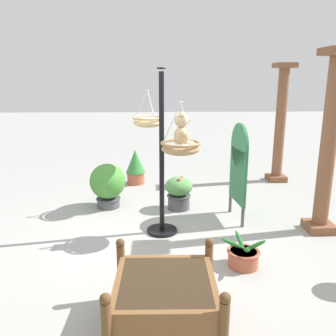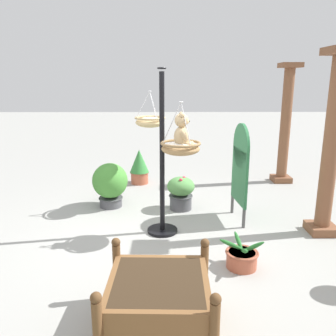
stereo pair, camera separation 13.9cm
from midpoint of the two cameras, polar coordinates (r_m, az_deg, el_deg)
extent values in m
plane|color=#9E9E99|center=(5.00, -2.12, -11.33)|extent=(40.00, 40.00, 0.00)
cylinder|color=black|center=(4.80, -1.87, 1.97)|extent=(0.07, 0.07, 2.28)
cylinder|color=black|center=(5.15, -1.77, -10.27)|extent=(0.44, 0.44, 0.04)
torus|color=black|center=(4.69, -2.00, 16.19)|extent=(0.12, 0.12, 0.02)
ellipsoid|color=#A37F51|center=(4.63, 1.23, 3.20)|extent=(0.52, 0.52, 0.17)
torus|color=olive|center=(4.62, 1.23, 4.12)|extent=(0.54, 0.54, 0.04)
ellipsoid|color=silver|center=(4.63, 1.23, 3.44)|extent=(0.46, 0.46, 0.14)
cylinder|color=#B7B7BC|center=(4.48, 2.10, 7.31)|extent=(0.22, 0.13, 0.55)
cylinder|color=#B7B7BC|center=(4.68, 1.91, 7.62)|extent=(0.22, 0.13, 0.55)
cylinder|color=#B7B7BC|center=(4.57, -0.25, 7.46)|extent=(0.01, 0.25, 0.55)
torus|color=#B7B7BC|center=(4.55, 1.27, 10.87)|extent=(0.06, 0.06, 0.01)
ellipsoid|color=tan|center=(4.60, 1.36, 5.19)|extent=(0.24, 0.20, 0.28)
sphere|color=tan|center=(4.57, 1.38, 7.89)|extent=(0.19, 0.19, 0.18)
ellipsoid|color=#D9B683|center=(4.58, 2.24, 7.72)|extent=(0.09, 0.07, 0.06)
sphere|color=black|center=(4.58, 2.59, 7.75)|extent=(0.03, 0.03, 0.03)
sphere|color=tan|center=(4.63, 1.33, 8.88)|extent=(0.07, 0.07, 0.07)
sphere|color=tan|center=(4.50, 1.44, 8.73)|extent=(0.07, 0.07, 0.07)
ellipsoid|color=tan|center=(4.72, 1.63, 5.85)|extent=(0.08, 0.14, 0.18)
ellipsoid|color=tan|center=(4.48, 1.85, 5.38)|extent=(0.08, 0.14, 0.18)
ellipsoid|color=tan|center=(4.69, 2.54, 4.08)|extent=(0.09, 0.16, 0.09)
ellipsoid|color=tan|center=(4.56, 2.67, 3.79)|extent=(0.09, 0.16, 0.09)
ellipsoid|color=tan|center=(5.70, -4.04, 7.51)|extent=(0.48, 0.48, 0.16)
torus|color=tan|center=(5.69, -4.05, 8.26)|extent=(0.51, 0.51, 0.04)
ellipsoid|color=silver|center=(5.69, -4.04, 7.71)|extent=(0.42, 0.42, 0.13)
cylinder|color=#B7B7BC|center=(5.57, -3.54, 10.35)|extent=(0.21, 0.13, 0.43)
cylinder|color=#B7B7BC|center=(5.76, -3.51, 10.48)|extent=(0.21, 0.13, 0.43)
cylinder|color=#B7B7BC|center=(5.67, -5.22, 10.39)|extent=(0.01, 0.23, 0.43)
torus|color=#B7B7BC|center=(5.66, -4.13, 12.57)|extent=(0.06, 0.06, 0.01)
cylinder|color=brown|center=(7.79, 17.56, 6.59)|extent=(0.22, 0.22, 2.41)
cube|color=brown|center=(8.01, 16.95, -1.55)|extent=(0.39, 0.39, 0.12)
cube|color=brown|center=(7.74, 18.28, 15.84)|extent=(0.41, 0.41, 0.10)
cylinder|color=brown|center=(5.28, 24.27, 3.00)|extent=(0.22, 0.22, 2.48)
cube|color=brown|center=(5.61, 23.04, -8.90)|extent=(0.39, 0.39, 0.12)
cube|color=brown|center=(3.25, -1.78, -21.75)|extent=(0.91, 0.89, 0.49)
cube|color=#382819|center=(3.13, -1.81, -18.55)|extent=(0.80, 0.79, 0.06)
cylinder|color=brown|center=(3.61, 5.57, -16.82)|extent=(0.08, 0.08, 0.59)
cylinder|color=brown|center=(2.90, 7.66, -25.89)|extent=(0.08, 0.08, 0.59)
cylinder|color=brown|center=(3.63, -8.86, -16.80)|extent=(0.08, 0.08, 0.59)
sphere|color=brown|center=(3.46, 5.70, -12.16)|extent=(0.09, 0.09, 0.09)
sphere|color=brown|center=(2.70, 7.90, -20.55)|extent=(0.09, 0.09, 0.09)
sphere|color=brown|center=(3.47, -9.07, -12.15)|extent=(0.09, 0.09, 0.09)
sphere|color=brown|center=(2.72, -11.87, -20.46)|extent=(0.09, 0.09, 0.09)
cylinder|color=#AD563D|center=(4.33, 11.42, -14.44)|extent=(0.36, 0.36, 0.20)
torus|color=#9C4E37|center=(4.29, 11.48, -13.38)|extent=(0.39, 0.39, 0.03)
cylinder|color=#382819|center=(4.29, 11.47, -13.44)|extent=(0.32, 0.32, 0.03)
ellipsoid|color=#28702D|center=(4.13, 11.90, -13.10)|extent=(0.28, 0.06, 0.17)
ellipsoid|color=#28702D|center=(4.26, 13.22, -12.42)|extent=(0.10, 0.28, 0.19)
ellipsoid|color=#28702D|center=(4.35, 10.86, -11.59)|extent=(0.28, 0.10, 0.17)
ellipsoid|color=#28702D|center=(4.23, 9.70, -12.22)|extent=(0.10, 0.29, 0.15)
cylinder|color=#AD563D|center=(7.46, -5.89, -1.63)|extent=(0.37, 0.37, 0.25)
torus|color=#9C4E37|center=(7.42, -5.91, -0.78)|extent=(0.41, 0.41, 0.03)
cylinder|color=#382819|center=(7.43, -5.91, -0.82)|extent=(0.33, 0.33, 0.03)
cone|color=#38843D|center=(7.36, -5.96, 1.14)|extent=(0.41, 0.41, 0.49)
cylinder|color=#4C4C51|center=(5.98, 1.12, -5.63)|extent=(0.38, 0.38, 0.25)
torus|color=#444449|center=(5.94, 1.13, -4.59)|extent=(0.41, 0.41, 0.03)
cylinder|color=#382819|center=(5.94, 1.13, -4.64)|extent=(0.33, 0.33, 0.03)
ellipsoid|color=#56934C|center=(5.89, 1.13, -3.02)|extent=(0.47, 0.47, 0.32)
sphere|color=#E0384C|center=(5.73, 1.15, -1.97)|extent=(0.06, 0.06, 0.06)
sphere|color=#E0384C|center=(5.86, 1.64, -1.64)|extent=(0.06, 0.06, 0.06)
cylinder|color=#4C4C51|center=(6.17, -10.45, -5.62)|extent=(0.39, 0.39, 0.17)
torus|color=#444449|center=(6.15, -10.48, -4.98)|extent=(0.43, 0.43, 0.03)
cylinder|color=#382819|center=(6.15, -10.47, -5.03)|extent=(0.34, 0.34, 0.03)
ellipsoid|color=#478E38|center=(6.05, -10.61, -2.16)|extent=(0.61, 0.61, 0.61)
cube|color=#286B3D|center=(5.46, 10.78, -1.25)|extent=(0.70, 0.10, 0.84)
cylinder|color=#286B3D|center=(5.35, 11.01, 3.63)|extent=(0.70, 0.10, 0.70)
cylinder|color=#4C4C4C|center=(5.91, 9.60, -5.82)|extent=(0.05, 0.05, 0.30)
cylinder|color=#4C4C4C|center=(5.36, 11.52, -8.03)|extent=(0.05, 0.05, 0.30)
camera|label=1|loc=(0.07, -90.85, -0.22)|focal=36.85mm
camera|label=2|loc=(0.07, 89.15, 0.22)|focal=36.85mm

